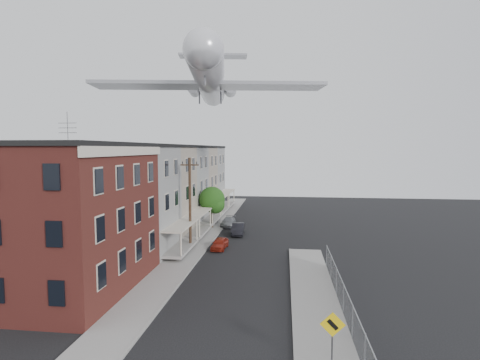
% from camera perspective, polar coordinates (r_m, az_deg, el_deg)
% --- Properties ---
extents(ground, '(120.00, 120.00, 0.00)m').
position_cam_1_polar(ground, '(19.98, -4.48, -24.78)').
color(ground, black).
rests_on(ground, ground).
extents(sidewalk_left, '(3.00, 62.00, 0.12)m').
position_cam_1_polar(sidewalk_left, '(43.12, -5.42, -8.36)').
color(sidewalk_left, gray).
rests_on(sidewalk_left, ground).
extents(sidewalk_right, '(3.00, 26.00, 0.12)m').
position_cam_1_polar(sidewalk_right, '(25.11, 11.51, -18.27)').
color(sidewalk_right, gray).
rests_on(sidewalk_right, ground).
extents(curb_left, '(0.15, 62.00, 0.14)m').
position_cam_1_polar(curb_left, '(42.84, -3.51, -8.42)').
color(curb_left, gray).
rests_on(curb_left, ground).
extents(curb_right, '(0.15, 26.00, 0.14)m').
position_cam_1_polar(curb_right, '(25.03, 8.02, -18.27)').
color(curb_right, gray).
rests_on(curb_right, ground).
extents(corner_building, '(10.31, 12.30, 12.15)m').
position_cam_1_polar(corner_building, '(28.95, -25.67, -5.01)').
color(corner_building, '#331110').
rests_on(corner_building, ground).
extents(row_house_a, '(11.98, 7.00, 10.30)m').
position_cam_1_polar(row_house_a, '(37.21, -17.76, -2.74)').
color(row_house_a, '#626260').
rests_on(row_house_a, ground).
extents(row_house_b, '(11.98, 7.00, 10.30)m').
position_cam_1_polar(row_house_b, '(43.62, -13.94, -1.57)').
color(row_house_b, gray).
rests_on(row_house_b, ground).
extents(row_house_c, '(11.98, 7.00, 10.30)m').
position_cam_1_polar(row_house_c, '(50.19, -11.12, -0.70)').
color(row_house_c, '#626260').
rests_on(row_house_c, ground).
extents(row_house_d, '(11.98, 7.00, 10.30)m').
position_cam_1_polar(row_house_d, '(56.87, -8.95, -0.03)').
color(row_house_d, gray).
rests_on(row_house_d, ground).
extents(row_house_e, '(11.98, 7.00, 10.30)m').
position_cam_1_polar(row_house_e, '(63.61, -7.24, 0.49)').
color(row_house_e, '#626260').
rests_on(row_house_e, ground).
extents(chainlink_fence, '(0.06, 18.06, 1.90)m').
position_cam_1_polar(chainlink_fence, '(24.01, 15.48, -17.04)').
color(chainlink_fence, gray).
rests_on(chainlink_fence, ground).
extents(warning_sign, '(1.10, 0.11, 2.80)m').
position_cam_1_polar(warning_sign, '(18.01, 13.91, -21.63)').
color(warning_sign, '#515156').
rests_on(warning_sign, ground).
extents(utility_pole, '(1.80, 0.26, 9.00)m').
position_cam_1_polar(utility_pole, '(36.55, -7.63, -3.40)').
color(utility_pole, black).
rests_on(utility_pole, ground).
extents(street_tree, '(3.22, 3.20, 5.20)m').
position_cam_1_polar(street_tree, '(46.24, -4.15, -3.18)').
color(street_tree, black).
rests_on(street_tree, ground).
extents(car_near, '(1.51, 3.31, 1.10)m').
position_cam_1_polar(car_near, '(37.35, -3.11, -9.64)').
color(car_near, maroon).
rests_on(car_near, ground).
extents(car_mid, '(1.56, 3.94, 1.28)m').
position_cam_1_polar(car_mid, '(43.36, -0.32, -7.48)').
color(car_mid, black).
rests_on(car_mid, ground).
extents(car_far, '(1.74, 3.86, 1.10)m').
position_cam_1_polar(car_far, '(47.99, -1.79, -6.39)').
color(car_far, slate).
rests_on(car_far, ground).
extents(airplane, '(21.87, 24.98, 7.18)m').
position_cam_1_polar(airplane, '(38.42, -4.61, 15.07)').
color(airplane, silver).
rests_on(airplane, ground).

